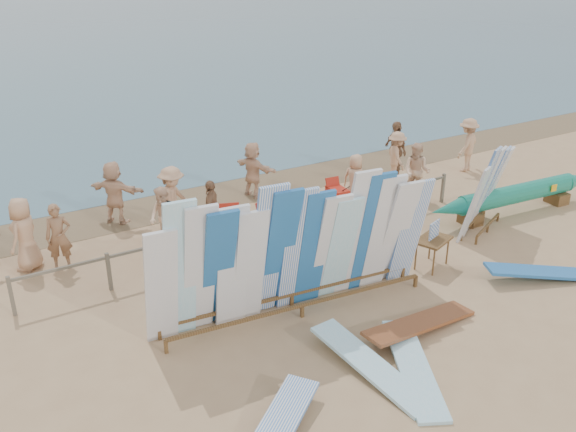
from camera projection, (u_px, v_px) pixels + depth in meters
ground at (337, 301)px, 13.08m from camera, size 160.00×160.00×0.00m
wet_sand_strip at (201, 196)px, 18.73m from camera, size 40.00×2.60×0.01m
fence at (268, 225)px, 15.19m from camera, size 12.08×0.08×0.90m
main_surfboard_rack at (297, 253)px, 12.17m from camera, size 6.16×1.38×3.04m
side_surfboard_rack at (485, 192)px, 15.97m from camera, size 2.20×1.44×2.47m
outrigger_canoe at (517, 195)px, 17.31m from camera, size 6.21×0.98×0.88m
vendor_table at (432, 252)px, 14.36m from camera, size 1.04×0.89×1.17m
flat_board_d at (542, 279)px, 13.95m from camera, size 2.66×1.68×0.38m
flat_board_a at (369, 372)px, 10.85m from camera, size 0.80×2.73×0.32m
flat_board_b at (413, 372)px, 10.86m from camera, size 1.73×2.66×0.21m
flat_board_c at (419, 330)px, 12.06m from camera, size 2.73×0.78×0.35m
beach_chair_left at (230, 231)px, 15.75m from camera, size 0.77×0.78×0.94m
beach_chair_right at (271, 224)px, 16.14m from camera, size 0.79×0.80×0.91m
stroller at (337, 200)px, 17.37m from camera, size 0.56×0.76×1.00m
beachgoer_5 at (253, 170)px, 18.44m from camera, size 0.95×1.67×1.71m
beachgoer_6 at (355, 180)px, 17.84m from camera, size 0.71×0.83×1.54m
beachgoer_0 at (24, 234)px, 14.11m from camera, size 0.88×0.93×1.77m
beachgoer_1 at (59, 237)px, 14.16m from camera, size 0.64×0.45×1.61m
beachgoer_extra_0 at (467, 145)px, 20.60m from camera, size 1.28×0.89×1.83m
beachgoer_3 at (173, 201)px, 15.91m from camera, size 1.29×1.01×1.86m
beachgoer_10 at (395, 150)px, 20.01m from camera, size 0.61×1.16×1.89m
beachgoer_2 at (163, 218)px, 15.16m from camera, size 0.56×0.85×1.61m
beachgoer_4 at (212, 209)px, 15.76m from camera, size 0.88×0.97×1.57m
beachgoer_11 at (114, 192)px, 16.59m from camera, size 1.47×1.58×1.76m
beachgoer_8 at (416, 172)px, 18.22m from camera, size 0.77×0.93×1.73m
beachgoer_9 at (397, 157)px, 19.72m from camera, size 0.77×1.15×1.65m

